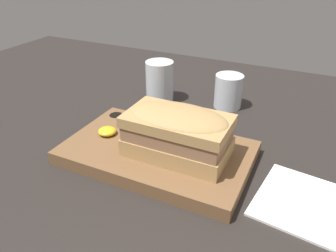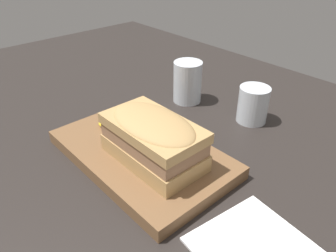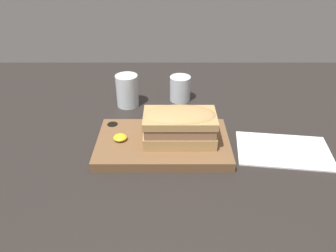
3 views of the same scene
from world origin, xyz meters
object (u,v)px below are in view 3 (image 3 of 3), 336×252
object	(u,v)px
serving_board	(163,143)
wine_glass	(181,89)
sandwich	(180,124)
napkin	(284,151)
water_glass	(128,92)

from	to	relation	value
serving_board	wine_glass	distance (cm)	26.33
sandwich	napkin	world-z (taller)	sandwich
water_glass	wine_glass	world-z (taller)	water_glass
serving_board	water_glass	world-z (taller)	water_glass
sandwich	wine_glass	size ratio (longest dim) A/B	2.22
serving_board	sandwich	size ratio (longest dim) A/B	1.88
serving_board	wine_glass	bearing A→B (deg)	79.01
water_glass	napkin	xyz separation A→B (cm)	(40.01, -23.90, -3.95)
serving_board	sandwich	bearing A→B (deg)	-5.98
water_glass	wine_glass	distance (cm)	16.21
serving_board	water_glass	distance (cm)	24.88
sandwich	water_glass	size ratio (longest dim) A/B	1.78
serving_board	napkin	world-z (taller)	serving_board
sandwich	wine_glass	bearing A→B (deg)	87.87
water_glass	napkin	size ratio (longest dim) A/B	0.41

